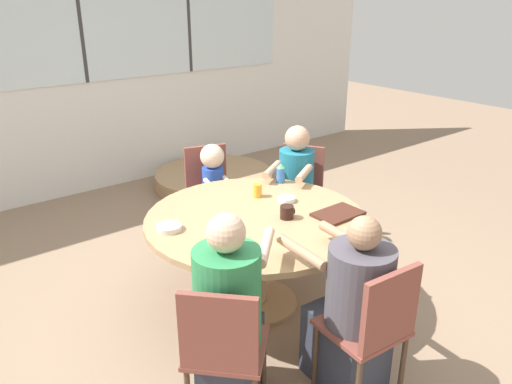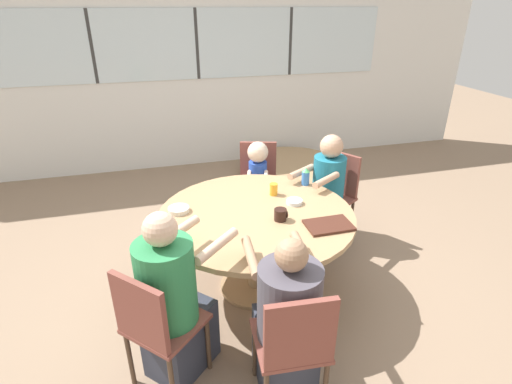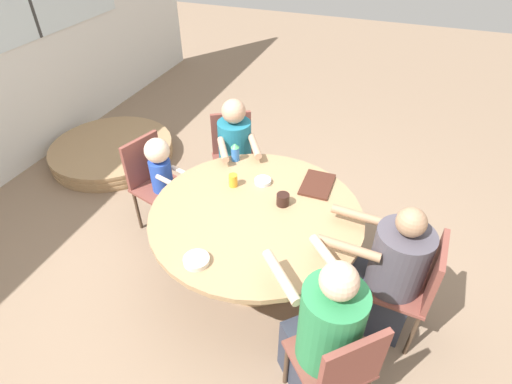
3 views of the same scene
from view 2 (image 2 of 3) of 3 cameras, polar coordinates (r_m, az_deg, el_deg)
name	(u,v)px [view 2 (image 2 of 3)]	position (r m, az deg, el deg)	size (l,w,h in m)	color
ground_plane	(256,286)	(3.49, 0.00, -13.28)	(16.00, 16.00, 0.00)	#8C725B
wall_back_with_windows	(198,64)	(5.70, -8.33, 17.62)	(8.40, 0.08, 2.80)	silver
dining_table	(256,226)	(3.15, 0.00, -4.95)	(1.53, 1.53, 0.71)	tan
chair_for_woman_green_shirt	(154,322)	(2.48, -14.38, -17.61)	(0.57, 0.57, 0.87)	brown
chair_for_man_blue_shirt	(294,342)	(2.32, 5.52, -20.53)	(0.43, 0.43, 0.87)	brown
chair_for_man_teal_shirt	(335,189)	(3.99, 11.23, 0.42)	(0.55, 0.55, 0.87)	brown
chair_for_toddler	(258,177)	(4.19, 0.28, 2.22)	(0.50, 0.50, 0.87)	brown
person_woman_green_shirt	(174,305)	(2.56, -11.67, -15.55)	(0.68, 0.67, 1.18)	#333847
person_man_blue_shirt	(286,325)	(2.47, 4.34, -18.42)	(0.41, 0.70, 1.09)	#333847
person_man_teal_shirt	(325,196)	(3.87, 9.87, -0.61)	(0.62, 0.54, 1.10)	#333847
person_toddler	(258,186)	(4.07, 0.25, 0.92)	(0.27, 0.38, 0.95)	#333847
food_tray_dark	(329,225)	(2.96, 10.35, -4.68)	(0.33, 0.23, 0.02)	#472319
coffee_mug	(281,215)	(2.98, 3.54, -3.24)	(0.10, 0.09, 0.09)	black
sippy_cup	(306,176)	(3.56, 7.10, 2.27)	(0.07, 0.07, 0.16)	blue
juice_glass	(274,189)	(3.36, 2.53, 0.40)	(0.07, 0.07, 0.10)	gold
bowl_white_shallow	(179,210)	(3.16, -10.99, -2.48)	(0.16, 0.16, 0.04)	silver
bowl_cereal	(294,202)	(3.24, 5.51, -1.40)	(0.13, 0.13, 0.03)	silver
folded_table_stack	(290,169)	(5.54, 4.93, 3.28)	(1.37, 1.37, 0.18)	tan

